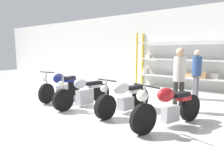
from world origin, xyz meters
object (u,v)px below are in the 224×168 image
Objects in this scene: motorcycle_silver at (84,93)px; person_browsing at (197,70)px; motorcycle_white at (124,98)px; motorcycle_red at (168,107)px; motorcycle_blue at (61,86)px; shelving_rack at (188,61)px; person_near_rack at (179,74)px.

person_browsing is at bearing 149.04° from motorcycle_silver.
motorcycle_red is (1.39, -0.25, 0.05)m from motorcycle_white.
person_browsing is at bearing 115.55° from motorcycle_blue.
shelving_rack reaches higher than motorcycle_red.
person_near_rack is at bearing -72.96° from shelving_rack.
motorcycle_white is at bearing -84.80° from motorcycle_red.
motorcycle_white is 0.95× the size of motorcycle_red.
motorcycle_white is at bearing 74.97° from motorcycle_blue.
motorcycle_silver is 1.18× the size of person_near_rack.
motorcycle_silver is (1.39, -0.22, -0.06)m from motorcycle_blue.
person_browsing is at bearing -155.60° from motorcycle_red.
motorcycle_blue is at bearing -120.67° from shelving_rack.
person_near_rack is at bearing -150.49° from motorcycle_red.
person_browsing reaches higher than motorcycle_blue.
motorcycle_blue is 1.03× the size of motorcycle_white.
motorcycle_blue is at bearing -86.01° from motorcycle_white.
shelving_rack is 5.24m from motorcycle_red.
motorcycle_silver is 4.00m from person_browsing.
shelving_rack is 2.32× the size of motorcycle_silver.
motorcycle_red reaches higher than motorcycle_silver.
shelving_rack reaches higher than motorcycle_silver.
shelving_rack reaches higher than motorcycle_blue.
shelving_rack is 2.82× the size of person_browsing.
shelving_rack is 2.40× the size of motorcycle_white.
motorcycle_silver is at bearing 67.31° from motorcycle_blue.
shelving_rack is at bearing 168.83° from motorcycle_silver.
person_near_rack is (0.17, -1.92, 0.03)m from person_browsing.
shelving_rack is at bearing -26.87° from person_near_rack.
shelving_rack is 2.75× the size of person_near_rack.
person_browsing is (3.69, 3.00, 0.55)m from motorcycle_blue.
motorcycle_white reaches higher than motorcycle_silver.
motorcycle_white is (2.82, -0.07, -0.04)m from motorcycle_blue.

